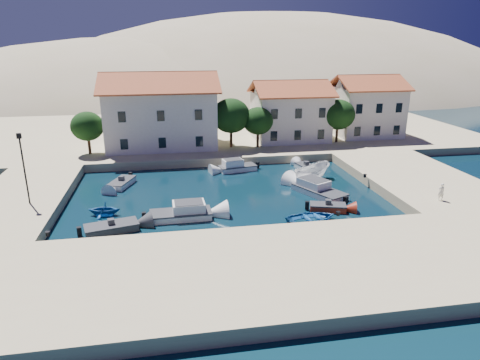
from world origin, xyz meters
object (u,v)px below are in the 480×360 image
lamppost (23,162)px  cabin_cruiser_south (181,213)px  building_left (161,109)px  cabin_cruiser_east (319,190)px  building_mid (290,110)px  building_right (366,105)px  rowboat_south (311,221)px  pedestrian (441,192)px  boat_east (312,180)px

lamppost → cabin_cruiser_south: 14.00m
building_left → cabin_cruiser_east: size_ratio=2.36×
building_left → building_mid: building_left is taller
building_right → lamppost: building_right is taller
rowboat_south → building_left: bearing=16.7°
building_mid → pedestrian: size_ratio=6.61×
lamppost → cabin_cruiser_east: (26.67, 0.42, -4.28)m
rowboat_south → cabin_cruiser_south: bearing=68.0°
cabin_cruiser_south → building_left: bearing=92.0°
building_right → rowboat_south: bearing=-122.5°
building_right → lamppost: 46.98m
lamppost → rowboat_south: bearing=-13.7°
lamppost → cabin_cruiser_east: size_ratio=1.00×
building_left → rowboat_south: building_left is taller
lamppost → pedestrian: bearing=-8.6°
building_right → rowboat_south: building_right is taller
cabin_cruiser_south → boat_east: cabin_cruiser_south is taller
rowboat_south → boat_east: (3.69, 10.69, 0.00)m
building_left → building_mid: (18.00, 1.00, -0.71)m
cabin_cruiser_south → cabin_cruiser_east: 14.22m
lamppost → building_right: bearing=27.9°
building_left → cabin_cruiser_east: bearing=-52.2°
rowboat_south → cabin_cruiser_east: 6.88m
building_left → boat_east: 22.76m
lamppost → boat_east: size_ratio=1.22×
cabin_cruiser_east → pedestrian: (9.14, -5.85, 1.32)m
building_mid → rowboat_south: size_ratio=2.43×
building_mid → boat_east: size_ratio=2.06×
building_left → rowboat_south: (12.26, -25.80, -5.94)m
building_right → boat_east: size_ratio=1.86×
cabin_cruiser_south → pedestrian: 23.02m
cabin_cruiser_south → boat_east: (14.52, 8.13, -0.48)m
building_right → cabin_cruiser_south: 38.45m
building_mid → pedestrian: bearing=-76.6°
pedestrian → building_mid: bearing=-74.1°
building_right → boat_east: building_right is taller
cabin_cruiser_south → cabin_cruiser_east: size_ratio=0.85×
building_mid → boat_east: bearing=-97.2°
building_left → building_right: building_left is taller
lamppost → pedestrian: (35.81, -5.43, -2.96)m
building_right → rowboat_south: (-17.74, -27.80, -5.47)m
building_left → lamppost: 23.10m
building_right → boat_east: (-14.04, -17.11, -5.47)m
building_left → cabin_cruiser_east: (15.17, -19.58, -5.46)m
rowboat_south → pedestrian: pedestrian is taller
boat_east → pedestrian: pedestrian is taller
building_right → lamppost: (-41.50, -22.00, -0.72)m
cabin_cruiser_east → building_right: bearing=-60.3°
lamppost → pedestrian: lamppost is taller
rowboat_south → pedestrian: (12.05, 0.36, 1.79)m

